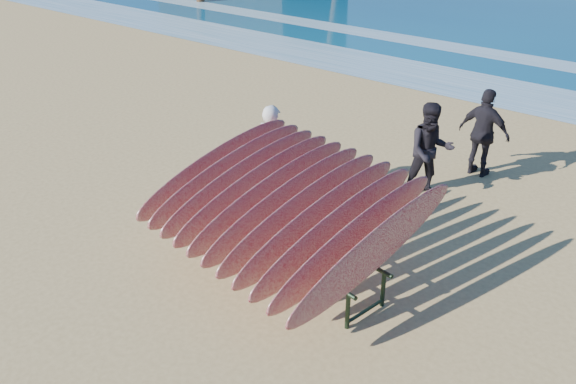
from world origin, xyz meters
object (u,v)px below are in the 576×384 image
(person_white, at_px, (272,151))
(person_dark_b, at_px, (484,133))
(surfboard_rack, at_px, (285,205))
(person_dark_a, at_px, (430,151))

(person_white, distance_m, person_dark_b, 3.84)
(surfboard_rack, distance_m, person_white, 2.20)
(person_white, distance_m, person_dark_a, 2.63)
(person_dark_b, bearing_deg, person_white, 53.82)
(person_dark_b, bearing_deg, surfboard_rack, 81.96)
(person_dark_a, xyz_separation_m, person_dark_b, (0.36, 1.34, -0.01))
(surfboard_rack, xyz_separation_m, person_white, (-1.56, 1.55, -0.17))
(person_dark_a, distance_m, person_dark_b, 1.39)
(surfboard_rack, xyz_separation_m, person_dark_a, (0.47, 3.21, -0.16))
(surfboard_rack, height_order, person_white, surfboard_rack)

